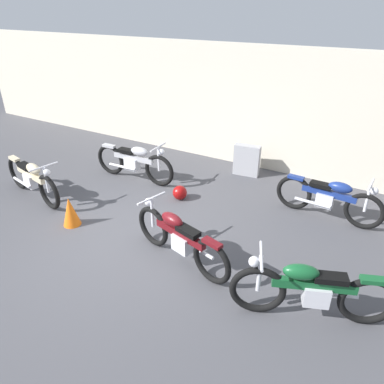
{
  "coord_description": "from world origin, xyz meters",
  "views": [
    {
      "loc": [
        3.55,
        -3.99,
        3.66
      ],
      "look_at": [
        0.63,
        1.09,
        0.55
      ],
      "focal_mm": 33.65,
      "sensor_mm": 36.0,
      "label": 1
    }
  ],
  "objects_px": {
    "motorcycle_maroon": "(179,238)",
    "motorcycle_green": "(311,290)",
    "stone_marker": "(247,160)",
    "motorcycle_silver": "(134,162)",
    "helmet": "(180,193)",
    "motorcycle_blue": "(329,198)",
    "traffic_cone": "(70,212)",
    "motorcycle_cream": "(32,179)"
  },
  "relations": [
    {
      "from": "motorcycle_blue",
      "to": "motorcycle_maroon",
      "type": "bearing_deg",
      "value": -121.21
    },
    {
      "from": "traffic_cone",
      "to": "motorcycle_green",
      "type": "height_order",
      "value": "motorcycle_green"
    },
    {
      "from": "motorcycle_blue",
      "to": "motorcycle_cream",
      "type": "height_order",
      "value": "motorcycle_cream"
    },
    {
      "from": "traffic_cone",
      "to": "motorcycle_silver",
      "type": "xyz_separation_m",
      "value": [
        -0.16,
        2.1,
        0.17
      ]
    },
    {
      "from": "helmet",
      "to": "motorcycle_blue",
      "type": "xyz_separation_m",
      "value": [
        2.8,
        0.76,
        0.28
      ]
    },
    {
      "from": "helmet",
      "to": "motorcycle_silver",
      "type": "height_order",
      "value": "motorcycle_silver"
    },
    {
      "from": "traffic_cone",
      "to": "motorcycle_blue",
      "type": "xyz_separation_m",
      "value": [
        4.01,
        2.58,
        0.16
      ]
    },
    {
      "from": "traffic_cone",
      "to": "motorcycle_green",
      "type": "relative_size",
      "value": 0.28
    },
    {
      "from": "traffic_cone",
      "to": "motorcycle_maroon",
      "type": "height_order",
      "value": "motorcycle_maroon"
    },
    {
      "from": "stone_marker",
      "to": "helmet",
      "type": "relative_size",
      "value": 2.47
    },
    {
      "from": "stone_marker",
      "to": "motorcycle_green",
      "type": "height_order",
      "value": "motorcycle_green"
    },
    {
      "from": "stone_marker",
      "to": "traffic_cone",
      "type": "bearing_deg",
      "value": -118.18
    },
    {
      "from": "traffic_cone",
      "to": "motorcycle_cream",
      "type": "height_order",
      "value": "motorcycle_cream"
    },
    {
      "from": "stone_marker",
      "to": "motorcycle_silver",
      "type": "distance_m",
      "value": 2.61
    },
    {
      "from": "motorcycle_maroon",
      "to": "motorcycle_cream",
      "type": "xyz_separation_m",
      "value": [
        -3.72,
        0.26,
        0.01
      ]
    },
    {
      "from": "stone_marker",
      "to": "motorcycle_maroon",
      "type": "xyz_separation_m",
      "value": [
        0.33,
        -3.53,
        0.07
      ]
    },
    {
      "from": "motorcycle_cream",
      "to": "stone_marker",
      "type": "bearing_deg",
      "value": 56.01
    },
    {
      "from": "motorcycle_blue",
      "to": "motorcycle_green",
      "type": "xyz_separation_m",
      "value": [
        0.31,
        -2.64,
        0.02
      ]
    },
    {
      "from": "stone_marker",
      "to": "motorcycle_cream",
      "type": "height_order",
      "value": "motorcycle_cream"
    },
    {
      "from": "helmet",
      "to": "motorcycle_cream",
      "type": "bearing_deg",
      "value": -151.05
    },
    {
      "from": "motorcycle_silver",
      "to": "motorcycle_green",
      "type": "height_order",
      "value": "motorcycle_green"
    },
    {
      "from": "stone_marker",
      "to": "helmet",
      "type": "distance_m",
      "value": 1.96
    },
    {
      "from": "stone_marker",
      "to": "traffic_cone",
      "type": "distance_m",
      "value": 4.12
    },
    {
      "from": "motorcycle_maroon",
      "to": "motorcycle_green",
      "type": "distance_m",
      "value": 2.05
    },
    {
      "from": "traffic_cone",
      "to": "motorcycle_cream",
      "type": "xyz_separation_m",
      "value": [
        -1.44,
        0.36,
        0.17
      ]
    },
    {
      "from": "motorcycle_blue",
      "to": "motorcycle_green",
      "type": "bearing_deg",
      "value": -79.58
    },
    {
      "from": "motorcycle_silver",
      "to": "motorcycle_cream",
      "type": "bearing_deg",
      "value": -128.48
    },
    {
      "from": "motorcycle_silver",
      "to": "motorcycle_maroon",
      "type": "xyz_separation_m",
      "value": [
        2.44,
        -2.0,
        -0.01
      ]
    },
    {
      "from": "motorcycle_silver",
      "to": "motorcycle_blue",
      "type": "height_order",
      "value": "motorcycle_silver"
    },
    {
      "from": "helmet",
      "to": "motorcycle_green",
      "type": "xyz_separation_m",
      "value": [
        3.11,
        -1.88,
        0.3
      ]
    },
    {
      "from": "traffic_cone",
      "to": "motorcycle_cream",
      "type": "distance_m",
      "value": 1.49
    },
    {
      "from": "stone_marker",
      "to": "motorcycle_cream",
      "type": "xyz_separation_m",
      "value": [
        -3.38,
        -3.28,
        0.08
      ]
    },
    {
      "from": "motorcycle_green",
      "to": "motorcycle_silver",
      "type": "bearing_deg",
      "value": -47.17
    },
    {
      "from": "motorcycle_cream",
      "to": "helmet",
      "type": "bearing_deg",
      "value": 40.87
    },
    {
      "from": "helmet",
      "to": "traffic_cone",
      "type": "distance_m",
      "value": 2.2
    },
    {
      "from": "stone_marker",
      "to": "motorcycle_silver",
      "type": "bearing_deg",
      "value": -143.98
    },
    {
      "from": "motorcycle_maroon",
      "to": "motorcycle_green",
      "type": "height_order",
      "value": "motorcycle_green"
    },
    {
      "from": "motorcycle_blue",
      "to": "motorcycle_green",
      "type": "relative_size",
      "value": 1.01
    },
    {
      "from": "stone_marker",
      "to": "traffic_cone",
      "type": "relative_size",
      "value": 1.34
    },
    {
      "from": "helmet",
      "to": "motorcycle_silver",
      "type": "distance_m",
      "value": 1.44
    },
    {
      "from": "stone_marker",
      "to": "motorcycle_silver",
      "type": "height_order",
      "value": "motorcycle_silver"
    },
    {
      "from": "motorcycle_green",
      "to": "motorcycle_maroon",
      "type": "bearing_deg",
      "value": -25.79
    }
  ]
}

